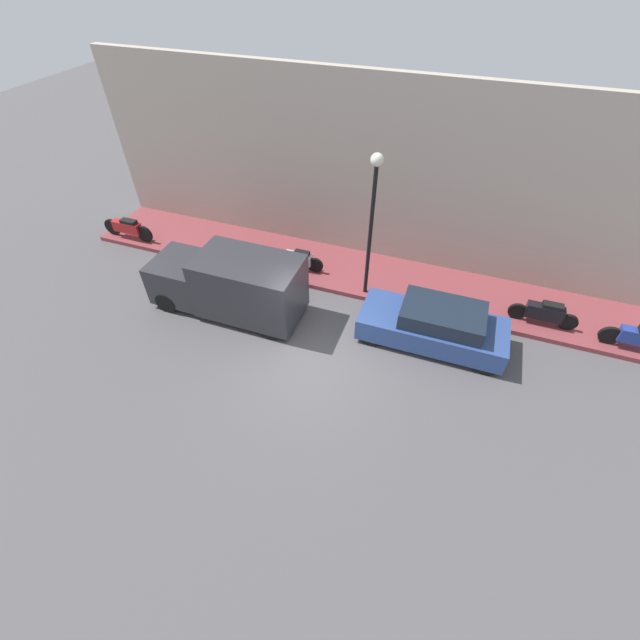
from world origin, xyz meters
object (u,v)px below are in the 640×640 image
at_px(motorcycle_blue, 640,338).
at_px(streetlamp, 373,206).
at_px(delivery_van, 229,283).
at_px(scooter_silver, 299,259).
at_px(parked_car, 434,325).
at_px(motorcycle_red, 128,228).
at_px(motorcycle_black, 545,313).

bearing_deg(motorcycle_blue, streetlamp, 90.72).
height_order(delivery_van, scooter_silver, delivery_van).
xyz_separation_m(parked_car, motorcycle_red, (1.46, 11.76, -0.04)).
bearing_deg(motorcycle_red, motorcycle_blue, -89.87).
distance_m(motorcycle_red, motorcycle_black, 14.78).
bearing_deg(streetlamp, motorcycle_red, 89.63).
height_order(delivery_van, streetlamp, streetlamp).
bearing_deg(motorcycle_black, delivery_van, 104.69).
bearing_deg(delivery_van, streetlamp, -61.11).
distance_m(parked_car, motorcycle_blue, 5.70).
xyz_separation_m(motorcycle_blue, scooter_silver, (0.35, 10.44, -0.05)).
relative_size(delivery_van, motorcycle_black, 2.42).
distance_m(scooter_silver, streetlamp, 3.74).
bearing_deg(streetlamp, scooter_silver, 79.87).
relative_size(parked_car, motorcycle_blue, 2.10).
bearing_deg(parked_car, streetlamp, 59.86).
height_order(parked_car, streetlamp, streetlamp).
bearing_deg(motorcycle_blue, motorcycle_red, 90.13).
height_order(parked_car, scooter_silver, parked_car).
bearing_deg(streetlamp, delivery_van, 118.89).
xyz_separation_m(parked_car, motorcycle_black, (1.72, -3.01, -0.05)).
relative_size(parked_car, scooter_silver, 2.31).
height_order(scooter_silver, motorcycle_red, motorcycle_red).
height_order(delivery_van, motorcycle_red, delivery_van).
bearing_deg(parked_car, motorcycle_blue, -74.74).
bearing_deg(scooter_silver, streetlamp, -100.13).
relative_size(parked_car, motorcycle_red, 1.96).
bearing_deg(motorcycle_red, parked_car, -97.08).
distance_m(delivery_van, scooter_silver, 2.88).
bearing_deg(motorcycle_black, motorcycle_red, 91.02).
height_order(motorcycle_blue, scooter_silver, motorcycle_blue).
relative_size(motorcycle_blue, streetlamp, 0.43).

